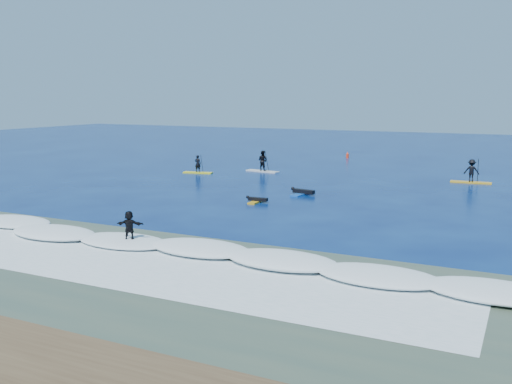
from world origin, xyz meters
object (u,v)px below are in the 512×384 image
at_px(prone_paddler_far, 302,192).
at_px(marker_buoy, 347,155).
at_px(sup_paddler_left, 198,167).
at_px(sup_paddler_center, 263,163).
at_px(wave_surfer, 129,228).
at_px(sup_paddler_right, 471,172).
at_px(prone_paddler_near, 257,200).

xyz_separation_m(prone_paddler_far, marker_buoy, (-4.14, 24.10, 0.15)).
height_order(sup_paddler_left, sup_paddler_center, sup_paddler_center).
distance_m(sup_paddler_left, wave_surfer, 24.94).
distance_m(sup_paddler_center, sup_paddler_right, 17.77).
distance_m(sup_paddler_right, wave_surfer, 29.79).
bearing_deg(prone_paddler_far, sup_paddler_center, 48.02).
distance_m(sup_paddler_left, prone_paddler_far, 14.03).
distance_m(prone_paddler_far, wave_surfer, 16.47).
relative_size(sup_paddler_center, wave_surfer, 1.54).
xyz_separation_m(sup_paddler_right, prone_paddler_near, (-11.62, -14.91, -0.71)).
xyz_separation_m(sup_paddler_center, wave_surfer, (5.59, -26.06, -0.00)).
height_order(sup_paddler_right, prone_paddler_far, sup_paddler_right).
bearing_deg(wave_surfer, sup_paddler_right, 46.96).
xyz_separation_m(sup_paddler_left, marker_buoy, (8.36, 17.74, -0.26)).
xyz_separation_m(wave_surfer, marker_buoy, (-2.03, 40.41, -0.52)).
distance_m(sup_paddler_right, marker_buoy, 19.38).
height_order(prone_paddler_near, prone_paddler_far, prone_paddler_far).
bearing_deg(prone_paddler_near, prone_paddler_far, -23.80).
distance_m(prone_paddler_near, prone_paddler_far, 4.34).
relative_size(sup_paddler_center, prone_paddler_near, 1.73).
distance_m(sup_paddler_right, prone_paddler_far, 14.81).
distance_m(prone_paddler_near, marker_buoy, 28.24).
height_order(prone_paddler_far, wave_surfer, wave_surfer).
bearing_deg(sup_paddler_center, sup_paddler_right, 12.53).
bearing_deg(sup_paddler_center, prone_paddler_near, -57.20).
height_order(sup_paddler_center, wave_surfer, sup_paddler_center).
bearing_deg(prone_paddler_near, wave_surfer, 175.27).
relative_size(prone_paddler_far, wave_surfer, 1.12).
relative_size(prone_paddler_far, marker_buoy, 3.25).
relative_size(sup_paddler_right, prone_paddler_far, 1.32).
xyz_separation_m(sup_paddler_right, prone_paddler_far, (-10.03, -10.88, -0.68)).
relative_size(sup_paddler_center, sup_paddler_right, 1.05).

